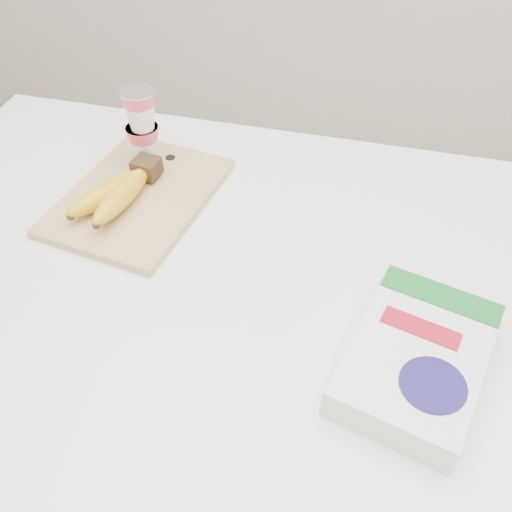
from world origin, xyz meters
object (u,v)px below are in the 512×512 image
Objects in this scene: table at (245,434)px; cutting_board at (139,197)px; cereal_box at (416,359)px; yogurt_stack at (142,124)px; bananas at (119,191)px.

table is 0.60m from cutting_board.
table is 0.62m from cereal_box.
table is at bearing -44.21° from yogurt_stack.
bananas is 0.60m from cereal_box.
bananas is (-0.02, -0.03, 0.03)m from cutting_board.
cereal_box is (0.53, -0.26, 0.02)m from cutting_board.
cutting_board is 1.58× the size of bananas.
bananas is 0.15m from yogurt_stack.
cereal_box is at bearing -20.90° from table.
bananas is at bearing 154.81° from table.
cereal_box is (0.55, -0.37, -0.07)m from yogurt_stack.
bananas reaches higher than cutting_board.
bananas reaches higher than table.
yogurt_stack is at bearing 110.77° from cutting_board.
cutting_board is 2.19× the size of yogurt_stack.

